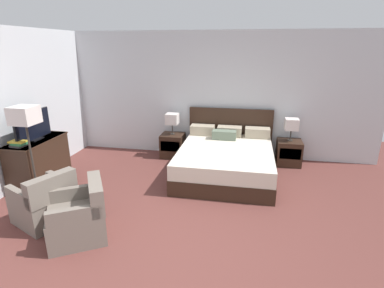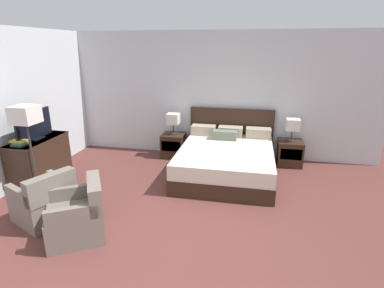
{
  "view_description": "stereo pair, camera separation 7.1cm",
  "coord_description": "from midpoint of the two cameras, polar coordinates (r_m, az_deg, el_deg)",
  "views": [
    {
      "loc": [
        0.89,
        -2.91,
        2.37
      ],
      "look_at": [
        -0.04,
        1.95,
        0.75
      ],
      "focal_mm": 28.0,
      "sensor_mm": 36.0,
      "label": 1
    },
    {
      "loc": [
        0.96,
        -2.9,
        2.37
      ],
      "look_at": [
        -0.04,
        1.95,
        0.75
      ],
      "focal_mm": 28.0,
      "sensor_mm": 36.0,
      "label": 2
    }
  ],
  "objects": [
    {
      "name": "bed",
      "position": [
        5.81,
        6.89,
        -2.9
      ],
      "size": [
        1.81,
        2.14,
        1.1
      ],
      "color": "#332116",
      "rests_on": "ground"
    },
    {
      "name": "tv",
      "position": [
        5.82,
        -27.57,
        3.13
      ],
      "size": [
        0.18,
        0.84,
        0.5
      ],
      "color": "black",
      "rests_on": "dresser"
    },
    {
      "name": "floor_lamp",
      "position": [
        5.21,
        -28.71,
        3.86
      ],
      "size": [
        0.35,
        0.35,
        1.52
      ],
      "color": "#332D28",
      "rests_on": "ground"
    },
    {
      "name": "nightstand_left",
      "position": [
        6.72,
        -3.22,
        -0.24
      ],
      "size": [
        0.49,
        0.48,
        0.52
      ],
      "color": "#332116",
      "rests_on": "ground"
    },
    {
      "name": "nightstand_right",
      "position": [
        6.56,
        18.42,
        -1.63
      ],
      "size": [
        0.49,
        0.48,
        0.52
      ],
      "color": "#332116",
      "rests_on": "ground"
    },
    {
      "name": "table_lamp_left",
      "position": [
        6.55,
        -3.31,
        4.77
      ],
      "size": [
        0.26,
        0.26,
        0.46
      ],
      "color": "#332D28",
      "rests_on": "nightstand_left"
    },
    {
      "name": "armchair_by_window",
      "position": [
        4.75,
        -25.79,
        -9.89
      ],
      "size": [
        0.91,
        0.9,
        0.76
      ],
      "color": "#70665B",
      "rests_on": "ground"
    },
    {
      "name": "book_small_top",
      "position": [
        5.6,
        -29.79,
        0.52
      ],
      "size": [
        0.26,
        0.17,
        0.02
      ],
      "primitive_type": "cube",
      "rotation": [
        0.0,
        0.0,
        0.03
      ],
      "color": "gold",
      "rests_on": "book_blue_cover"
    },
    {
      "name": "table_lamp_right",
      "position": [
        6.39,
        18.95,
        3.47
      ],
      "size": [
        0.26,
        0.26,
        0.46
      ],
      "color": "#332D28",
      "rests_on": "nightstand_right"
    },
    {
      "name": "ground_plane",
      "position": [
        3.87,
        -5.03,
        -19.82
      ],
      "size": [
        10.65,
        10.65,
        0.0
      ],
      "primitive_type": "plane",
      "color": "brown"
    },
    {
      "name": "book_red_cover",
      "position": [
        5.61,
        -29.64,
        -0.11
      ],
      "size": [
        0.21,
        0.2,
        0.04
      ],
      "primitive_type": "cube",
      "rotation": [
        0.0,
        0.0,
        -0.06
      ],
      "color": "#383333",
      "rests_on": "dresser"
    },
    {
      "name": "wall_back",
      "position": [
        6.63,
        3.58,
        9.21
      ],
      "size": [
        7.21,
        0.06,
        2.69
      ],
      "primitive_type": "cube",
      "color": "silver",
      "rests_on": "ground"
    },
    {
      "name": "armchair_companion",
      "position": [
        4.22,
        -20.3,
        -12.76
      ],
      "size": [
        0.94,
        0.94,
        0.76
      ],
      "color": "#70665B",
      "rests_on": "ground"
    },
    {
      "name": "dresser",
      "position": [
        6.01,
        -26.65,
        -2.79
      ],
      "size": [
        0.52,
        1.13,
        0.83
      ],
      "color": "#332116",
      "rests_on": "ground"
    },
    {
      "name": "book_blue_cover",
      "position": [
        5.59,
        -29.53,
        0.22
      ],
      "size": [
        0.23,
        0.2,
        0.03
      ],
      "primitive_type": "cube",
      "rotation": [
        0.0,
        0.0,
        -0.07
      ],
      "color": "#2D7042",
      "rests_on": "book_red_cover"
    },
    {
      "name": "wall_left",
      "position": [
        6.0,
        -30.1,
        5.85
      ],
      "size": [
        0.06,
        5.35,
        2.69
      ],
      "primitive_type": "cube",
      "color": "silver",
      "rests_on": "ground"
    }
  ]
}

